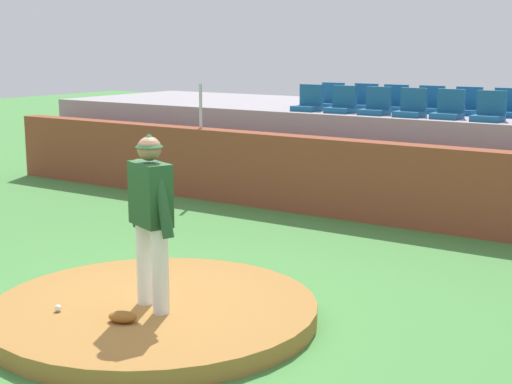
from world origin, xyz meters
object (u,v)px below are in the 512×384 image
at_px(baseball, 58,308).
at_px(stadium_chair_0, 308,103).
at_px(stadium_chair_5, 489,112).
at_px(stadium_chair_9, 394,103).
at_px(stadium_chair_1, 342,104).
at_px(stadium_chair_3, 411,108).
at_px(stadium_chair_11, 467,106).
at_px(stadium_chair_2, 376,106).
at_px(stadium_chair_10, 429,104).
at_px(stadium_chair_4, 449,109).
at_px(pitcher, 151,209).
at_px(stadium_chair_8, 364,101).
at_px(fielding_glove, 123,317).
at_px(stadium_chair_7, 331,100).
at_px(stadium_chair_12, 506,108).

distance_m(baseball, stadium_chair_0, 7.96).
distance_m(stadium_chair_5, stadium_chair_9, 2.31).
xyz_separation_m(stadium_chair_1, stadium_chair_3, (1.39, -0.02, 0.00)).
relative_size(stadium_chair_5, stadium_chair_11, 1.00).
bearing_deg(stadium_chair_0, stadium_chair_5, 179.25).
distance_m(stadium_chair_2, stadium_chair_10, 1.11).
bearing_deg(stadium_chair_4, pitcher, 85.42).
xyz_separation_m(stadium_chair_8, stadium_chair_9, (0.65, -0.04, 0.00)).
height_order(stadium_chair_2, stadium_chair_3, same).
relative_size(fielding_glove, stadium_chair_0, 0.60).
relative_size(stadium_chair_7, stadium_chair_9, 1.00).
distance_m(pitcher, stadium_chair_2, 7.09).
relative_size(stadium_chair_4, stadium_chair_10, 1.00).
bearing_deg(stadium_chair_12, stadium_chair_5, 89.49).
xyz_separation_m(fielding_glove, stadium_chair_12, (1.27, 8.39, 1.58)).
height_order(stadium_chair_9, stadium_chair_11, same).
bearing_deg(stadium_chair_10, stadium_chair_8, -1.00).
bearing_deg(stadium_chair_12, stadium_chair_4, 50.46).
relative_size(fielding_glove, stadium_chair_8, 0.60).
height_order(baseball, stadium_chair_2, stadium_chair_2).
height_order(stadium_chair_1, stadium_chair_4, same).
relative_size(stadium_chair_1, stadium_chair_12, 1.00).
height_order(baseball, stadium_chair_12, stadium_chair_12).
distance_m(pitcher, stadium_chair_10, 7.92).
bearing_deg(stadium_chair_10, stadium_chair_4, 128.27).
height_order(baseball, fielding_glove, fielding_glove).
relative_size(baseball, stadium_chair_11, 0.15).
distance_m(stadium_chair_0, stadium_chair_4, 2.79).
distance_m(stadium_chair_7, stadium_chair_12, 3.50).
relative_size(stadium_chair_4, stadium_chair_12, 1.00).
distance_m(pitcher, stadium_chair_5, 7.12).
distance_m(stadium_chair_5, stadium_chair_11, 1.16).
bearing_deg(stadium_chair_4, stadium_chair_1, -0.00).
bearing_deg(pitcher, stadium_chair_1, 123.64).
bearing_deg(baseball, stadium_chair_3, 85.22).
xyz_separation_m(stadium_chair_1, stadium_chair_5, (2.78, -0.05, 0.00)).
distance_m(baseball, fielding_glove, 0.79).
distance_m(stadium_chair_8, stadium_chair_9, 0.65).
xyz_separation_m(stadium_chair_1, stadium_chair_11, (2.09, 0.88, 0.00)).
xyz_separation_m(stadium_chair_0, stadium_chair_9, (1.38, 0.87, 0.00)).
xyz_separation_m(stadium_chair_5, stadium_chair_10, (-1.41, 0.92, 0.00)).
relative_size(baseball, stadium_chair_8, 0.15).
bearing_deg(fielding_glove, stadium_chair_0, 90.79).
distance_m(stadium_chair_9, stadium_chair_10, 0.71).
height_order(stadium_chair_0, stadium_chair_9, same).
height_order(stadium_chair_0, stadium_chair_10, same).
bearing_deg(stadium_chair_3, fielding_glove, 91.02).
height_order(stadium_chair_2, stadium_chair_12, same).
bearing_deg(stadium_chair_0, fielding_glove, 106.66).
bearing_deg(stadium_chair_9, fielding_glove, 95.88).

